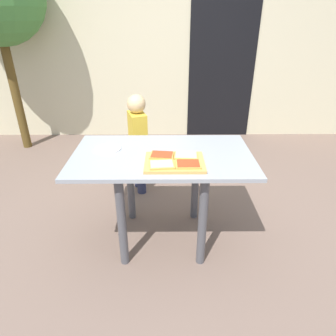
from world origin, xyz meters
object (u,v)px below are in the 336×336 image
object	(u,v)px
plate_white_left	(108,149)
child_left	(138,138)
pizza_slice_far_left	(162,155)
cutting_board	(174,162)
pizza_slice_far_right	(186,156)
dining_table	(162,170)
pizza_slice_near_left	(162,165)
pizza_slice_near_right	(188,164)

from	to	relation	value
plate_white_left	child_left	world-z (taller)	child_left
child_left	pizza_slice_far_left	bearing A→B (deg)	-74.12
cutting_board	pizza_slice_far_right	size ratio (longest dim) A/B	2.38
dining_table	pizza_slice_far_right	world-z (taller)	pizza_slice_far_right
pizza_slice_near_left	pizza_slice_far_right	xyz separation A→B (m)	(0.16, 0.14, 0.00)
pizza_slice_far_left	plate_white_left	xyz separation A→B (m)	(-0.39, 0.17, -0.02)
pizza_slice_near_right	cutting_board	bearing A→B (deg)	141.97
pizza_slice_far_left	child_left	distance (m)	0.90
pizza_slice_far_right	child_left	distance (m)	0.96
cutting_board	child_left	bearing A→B (deg)	109.54
pizza_slice_far_left	pizza_slice_near_left	bearing A→B (deg)	-88.95
dining_table	cutting_board	size ratio (longest dim) A/B	3.24
pizza_slice_near_left	plate_white_left	xyz separation A→B (m)	(-0.40, 0.31, -0.02)
cutting_board	pizza_slice_far_right	world-z (taller)	pizza_slice_far_right
pizza_slice_near_left	pizza_slice_far_left	bearing A→B (deg)	91.05
dining_table	child_left	distance (m)	0.80
dining_table	child_left	bearing A→B (deg)	107.62
plate_white_left	pizza_slice_near_right	bearing A→B (deg)	-28.53
cutting_board	pizza_slice_near_right	xyz separation A→B (m)	(0.08, -0.07, 0.02)
pizza_slice_near_right	child_left	bearing A→B (deg)	112.65
pizza_slice_far_left	pizza_slice_far_right	size ratio (longest dim) A/B	1.03
pizza_slice_near_left	pizza_slice_far_right	bearing A→B (deg)	40.12
dining_table	pizza_slice_near_left	world-z (taller)	pizza_slice_near_left
pizza_slice_far_left	plate_white_left	world-z (taller)	pizza_slice_far_left
pizza_slice_far_left	child_left	size ratio (longest dim) A/B	0.17
pizza_slice_near_left	pizza_slice_far_left	world-z (taller)	same
pizza_slice_near_left	plate_white_left	bearing A→B (deg)	141.85
cutting_board	child_left	size ratio (longest dim) A/B	0.40
dining_table	pizza_slice_far_right	distance (m)	0.24
cutting_board	pizza_slice_far_left	size ratio (longest dim) A/B	2.30
dining_table	pizza_slice_near_left	xyz separation A→B (m)	(0.00, -0.23, 0.15)
pizza_slice_far_left	pizza_slice_far_right	bearing A→B (deg)	-2.59
pizza_slice_far_right	plate_white_left	xyz separation A→B (m)	(-0.56, 0.18, -0.02)
cutting_board	pizza_slice_near_right	distance (m)	0.11
cutting_board	pizza_slice_far_left	bearing A→B (deg)	139.89
dining_table	cutting_board	world-z (taller)	cutting_board
cutting_board	pizza_slice_far_right	xyz separation A→B (m)	(0.08, 0.06, 0.02)
pizza_slice_far_left	plate_white_left	bearing A→B (deg)	156.82
pizza_slice_near_left	pizza_slice_far_right	world-z (taller)	same
pizza_slice_far_right	pizza_slice_near_right	distance (m)	0.13
pizza_slice_far_right	child_left	bearing A→B (deg)	115.37
pizza_slice_far_left	pizza_slice_near_right	bearing A→B (deg)	-39.08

